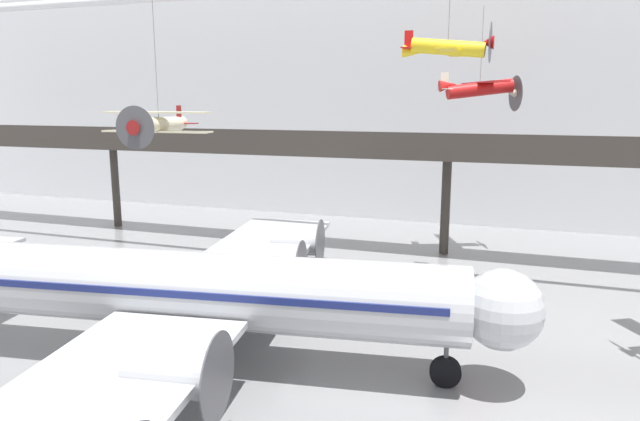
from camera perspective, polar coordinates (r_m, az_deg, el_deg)
The scene contains 6 objects.
hangar_back_wall at distance 56.15m, azimuth 14.30°, elevation 10.75°, with size 140.00×3.00×23.48m.
mezzanine_walkway at distance 42.89m, azimuth 12.50°, elevation 5.49°, with size 110.00×3.20×9.39m.
airliner_silver_main at distance 26.25m, azimuth -14.39°, elevation -7.67°, with size 31.60×36.13×9.84m.
suspended_plane_cream_biplane at distance 36.07m, azimuth -15.85°, elevation 8.31°, with size 6.94×5.65×9.24m.
suspended_plane_yellow_lowwing at distance 35.19m, azimuth 12.70°, elevation 15.57°, with size 5.22×6.38×4.53m.
suspended_plane_red_highwing at distance 44.22m, azimuth 15.70°, elevation 11.69°, with size 6.21×7.18×7.43m.
Camera 1 is at (4.78, -14.49, 11.73)m, focal length 32.00 mm.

